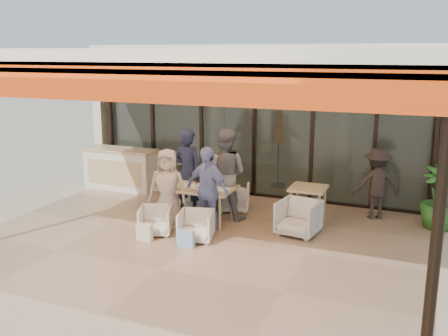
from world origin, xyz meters
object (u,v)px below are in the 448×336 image
(potted_palm, at_px, (439,198))
(diner_grey, at_px, (225,174))
(chair_near_left, at_px, (155,219))
(diner_cream, at_px, (168,188))
(chair_near_right, at_px, (196,225))
(dining_table, at_px, (197,189))
(standing_woman, at_px, (376,184))
(chair_far_right, at_px, (234,196))
(chair_far_left, at_px, (199,192))
(side_chair, at_px, (298,216))
(diner_periwinkle, at_px, (207,190))
(host_counter, at_px, (121,169))
(diner_navy, at_px, (188,172))
(side_table, at_px, (308,192))

(potted_palm, bearing_deg, diner_grey, -166.67)
(chair_near_left, bearing_deg, diner_cream, 68.63)
(chair_near_right, relative_size, diner_grey, 0.33)
(dining_table, relative_size, standing_woman, 1.01)
(chair_far_right, relative_size, diner_cream, 0.42)
(chair_near_left, distance_m, potted_palm, 5.44)
(chair_far_left, relative_size, potted_palm, 0.53)
(chair_near_right, xyz_separation_m, diner_grey, (0.00, 1.40, 0.63))
(chair_far_left, xyz_separation_m, standing_woman, (3.71, 0.62, 0.41))
(chair_far_left, height_order, chair_near_right, chair_far_left)
(chair_near_right, distance_m, side_chair, 1.93)
(chair_far_right, distance_m, diner_grey, 0.79)
(chair_near_right, height_order, diner_periwinkle, diner_periwinkle)
(host_counter, xyz_separation_m, standing_woman, (6.09, 0.08, 0.21))
(chair_far_left, relative_size, diner_periwinkle, 0.40)
(dining_table, bearing_deg, chair_far_left, 113.56)
(diner_periwinkle, relative_size, potted_palm, 1.34)
(side_chair, distance_m, potted_palm, 2.78)
(diner_navy, bearing_deg, chair_near_left, 94.58)
(chair_far_right, xyz_separation_m, chair_near_left, (-0.84, -1.90, -0.03))
(chair_far_right, distance_m, diner_cream, 1.69)
(standing_woman, bearing_deg, potted_palm, 148.98)
(chair_near_left, height_order, diner_grey, diner_grey)
(dining_table, xyz_separation_m, side_table, (2.07, 0.80, -0.05))
(dining_table, bearing_deg, side_chair, 1.33)
(host_counter, distance_m, chair_near_left, 3.42)
(diner_periwinkle, bearing_deg, standing_woman, 52.00)
(potted_palm, bearing_deg, chair_far_right, -173.53)
(diner_navy, height_order, standing_woman, diner_navy)
(host_counter, bearing_deg, side_table, -7.97)
(diner_cream, relative_size, side_table, 2.08)
(chair_near_right, bearing_deg, chair_near_left, 165.45)
(chair_far_right, relative_size, side_table, 0.88)
(chair_far_left, bearing_deg, side_table, 179.16)
(diner_cream, distance_m, standing_woman, 4.22)
(standing_woman, bearing_deg, chair_near_left, 10.85)
(chair_far_left, distance_m, chair_near_right, 2.08)
(chair_far_left, distance_m, standing_woman, 3.78)
(chair_near_left, xyz_separation_m, side_chair, (2.48, 1.00, 0.07))
(diner_grey, xyz_separation_m, potted_palm, (4.05, 0.96, -0.31))
(diner_grey, relative_size, standing_woman, 1.26)
(chair_far_left, bearing_deg, diner_periwinkle, 123.48)
(dining_table, height_order, diner_navy, diner_navy)
(diner_navy, distance_m, diner_periwinkle, 1.23)
(standing_woman, bearing_deg, side_chair, 27.70)
(chair_near_left, bearing_deg, diner_navy, 68.63)
(chair_far_right, distance_m, side_table, 1.68)
(potted_palm, bearing_deg, standing_woman, 172.34)
(chair_near_left, distance_m, diner_cream, 0.69)
(side_table, bearing_deg, diner_grey, -167.82)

